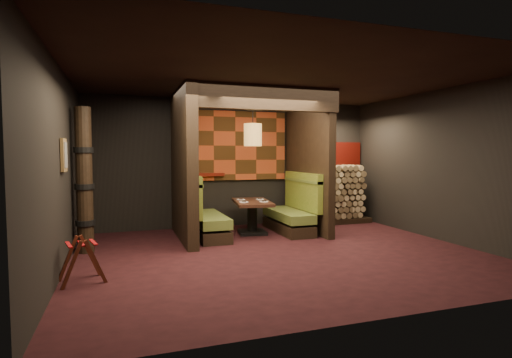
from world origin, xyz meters
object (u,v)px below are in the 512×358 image
object	(u,v)px
dining_table	(252,212)
firewood_stack	(333,194)
booth_bench_right	(293,213)
pendant_lamp	(253,135)
luggage_rack	(82,258)
totem_column	(84,181)
booth_bench_left	(204,217)

from	to	relation	value
dining_table	firewood_stack	bearing A→B (deg)	16.06
booth_bench_right	pendant_lamp	bearing A→B (deg)	179.50
dining_table	firewood_stack	distance (m)	2.33
pendant_lamp	luggage_rack	world-z (taller)	pendant_lamp
pendant_lamp	luggage_rack	distance (m)	4.12
totem_column	firewood_stack	bearing A→B (deg)	13.19
luggage_rack	totem_column	distance (m)	1.87
luggage_rack	totem_column	world-z (taller)	totem_column
booth_bench_right	pendant_lamp	distance (m)	1.84
booth_bench_left	luggage_rack	xyz separation A→B (m)	(-2.01, -2.20, -0.09)
booth_bench_right	luggage_rack	xyz separation A→B (m)	(-3.90, -2.20, -0.09)
booth_bench_left	dining_table	bearing A→B (deg)	3.25
pendant_lamp	totem_column	size ratio (longest dim) A/B	0.44
luggage_rack	totem_column	size ratio (longest dim) A/B	0.27
booth_bench_right	dining_table	size ratio (longest dim) A/B	1.17
dining_table	totem_column	distance (m)	3.25
pendant_lamp	booth_bench_right	bearing A→B (deg)	-0.50
firewood_stack	totem_column	bearing A→B (deg)	-166.81
booth_bench_left	booth_bench_right	bearing A→B (deg)	0.00
firewood_stack	dining_table	bearing A→B (deg)	-163.94
booth_bench_left	dining_table	world-z (taller)	booth_bench_left
luggage_rack	booth_bench_right	bearing A→B (deg)	29.38
pendant_lamp	firewood_stack	size ratio (longest dim) A/B	0.61
booth_bench_right	totem_column	bearing A→B (deg)	-172.14
luggage_rack	firewood_stack	xyz separation A→B (m)	(5.26, 2.90, 0.38)
booth_bench_left	pendant_lamp	bearing A→B (deg)	0.43
dining_table	totem_column	xyz separation A→B (m)	(-3.10, -0.61, 0.74)
totem_column	firewood_stack	xyz separation A→B (m)	(5.33, 1.25, -0.51)
booth_bench_right	dining_table	bearing A→B (deg)	176.24
booth_bench_left	booth_bench_right	xyz separation A→B (m)	(1.89, 0.00, 0.00)
booth_bench_left	totem_column	size ratio (longest dim) A/B	0.67
firewood_stack	booth_bench_left	bearing A→B (deg)	-167.83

